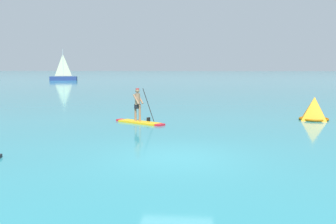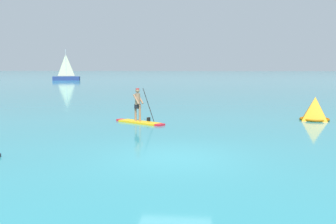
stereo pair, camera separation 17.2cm
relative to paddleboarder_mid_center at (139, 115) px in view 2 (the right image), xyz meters
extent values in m
plane|color=teal|center=(2.40, -7.18, -0.41)|extent=(440.00, 440.00, 0.00)
cube|color=yellow|center=(0.01, -0.02, -0.36)|extent=(2.38, 1.89, 0.09)
cube|color=red|center=(1.15, -0.78, -0.36)|extent=(0.51, 0.55, 0.09)
cube|color=red|center=(-1.12, 0.73, -0.36)|extent=(0.47, 0.50, 0.09)
cylinder|color=#997051|center=(0.04, -0.04, 0.11)|extent=(0.11, 0.11, 0.85)
cylinder|color=#997051|center=(-0.21, 0.13, 0.11)|extent=(0.11, 0.11, 0.85)
cube|color=black|center=(-0.09, 0.04, 0.44)|extent=(0.34, 0.33, 0.22)
cylinder|color=#997051|center=(-0.09, 0.04, 0.81)|extent=(0.26, 0.26, 0.57)
sphere|color=#997051|center=(-0.09, 0.04, 1.23)|extent=(0.21, 0.21, 0.21)
cylinder|color=red|center=(-0.09, 0.04, 1.33)|extent=(0.18, 0.18, 0.06)
cylinder|color=#997051|center=(0.04, 0.14, 0.81)|extent=(0.38, 0.30, 0.53)
cylinder|color=#997051|center=(-0.13, -0.11, 0.81)|extent=(0.38, 0.30, 0.53)
cylinder|color=black|center=(0.44, 0.21, 0.51)|extent=(0.66, 0.47, 1.69)
cube|color=black|center=(0.44, 0.21, -0.30)|extent=(0.18, 0.21, 0.32)
pyramid|color=orange|center=(9.13, 2.00, 0.22)|extent=(1.77, 1.77, 1.25)
torus|color=#915407|center=(9.13, 2.00, -0.35)|extent=(1.54, 1.54, 0.12)
cube|color=navy|center=(-25.32, 57.10, 0.00)|extent=(5.46, 2.25, 0.81)
cylinder|color=#B2B2B7|center=(-25.32, 57.10, 3.14)|extent=(0.12, 0.12, 5.47)
pyramid|color=beige|center=(-25.32, 57.10, 2.73)|extent=(2.32, 0.74, 4.46)
camera|label=1|loc=(3.33, -19.28, 2.47)|focal=41.54mm
camera|label=2|loc=(3.50, -19.26, 2.47)|focal=41.54mm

